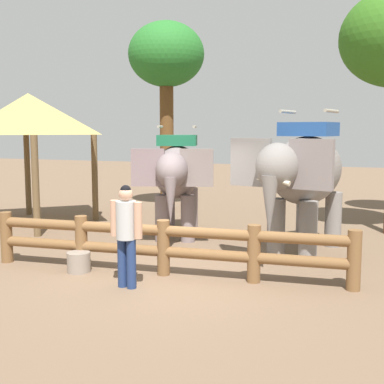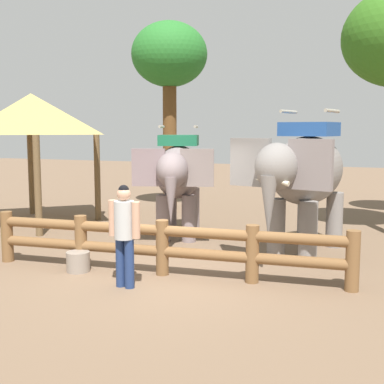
{
  "view_description": "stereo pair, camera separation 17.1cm",
  "coord_description": "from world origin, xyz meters",
  "views": [
    {
      "loc": [
        3.74,
        -8.47,
        2.75
      ],
      "look_at": [
        0.0,
        1.69,
        1.4
      ],
      "focal_mm": 47.47,
      "sensor_mm": 36.0,
      "label": 1
    },
    {
      "loc": [
        3.9,
        -8.41,
        2.75
      ],
      "look_at": [
        0.0,
        1.69,
        1.4
      ],
      "focal_mm": 47.47,
      "sensor_mm": 36.0,
      "label": 2
    }
  ],
  "objects": [
    {
      "name": "elephant_center",
      "position": [
        2.22,
        2.68,
        1.78
      ],
      "size": [
        2.3,
        3.77,
        3.17
      ],
      "color": "gray",
      "rests_on": "ground"
    },
    {
      "name": "log_fence",
      "position": [
        0.0,
        0.13,
        0.61
      ],
      "size": [
        7.09,
        0.77,
        1.05
      ],
      "color": "brown",
      "rests_on": "ground"
    },
    {
      "name": "elephant_near_left",
      "position": [
        -1.04,
        3.39,
        1.6
      ],
      "size": [
        2.26,
        3.39,
        2.84
      ],
      "color": "slate",
      "rests_on": "ground"
    },
    {
      "name": "tree_back_center",
      "position": [
        -3.06,
        7.51,
        5.03
      ],
      "size": [
        2.54,
        2.54,
        6.3
      ],
      "color": "brown",
      "rests_on": "ground"
    },
    {
      "name": "feed_bucket",
      "position": [
        -1.61,
        -0.27,
        0.19
      ],
      "size": [
        0.45,
        0.45,
        0.39
      ],
      "color": "gray",
      "rests_on": "ground"
    },
    {
      "name": "tourist_woman_in_black",
      "position": [
        -0.29,
        -0.81,
        1.04
      ],
      "size": [
        0.63,
        0.39,
        1.8
      ],
      "color": "navy",
      "rests_on": "ground"
    },
    {
      "name": "ground_plane",
      "position": [
        0.0,
        0.0,
        0.0
      ],
      "size": [
        60.0,
        60.0,
        0.0
      ],
      "primitive_type": "plane",
      "color": "brown"
    },
    {
      "name": "thatched_shelter",
      "position": [
        -5.63,
        3.57,
        3.13
      ],
      "size": [
        3.72,
        3.72,
        3.75
      ],
      "color": "brown",
      "rests_on": "ground"
    }
  ]
}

